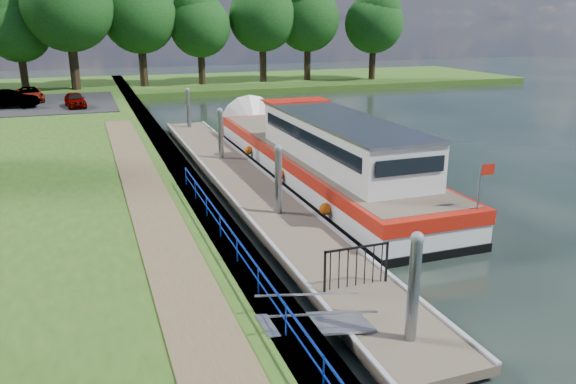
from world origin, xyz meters
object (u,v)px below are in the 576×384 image
object	(u,v)px
barge	(312,154)
car_a	(75,100)
car_b	(9,99)
car_d	(30,94)
pontoon	(245,185)

from	to	relation	value
barge	car_a	world-z (taller)	barge
barge	car_b	bearing A→B (deg)	124.23
car_b	car_d	distance (m)	3.36
barge	car_a	distance (m)	23.55
barge	pontoon	bearing A→B (deg)	-163.85
car_a	car_b	size ratio (longest dim) A/B	0.81
car_b	car_d	bearing A→B (deg)	-9.92
pontoon	barge	size ratio (longest dim) A/B	1.42
car_a	car_d	size ratio (longest dim) A/B	0.79
barge	car_d	size ratio (longest dim) A/B	5.17
pontoon	car_d	world-z (taller)	car_d
pontoon	car_b	size ratio (longest dim) A/B	7.51
car_a	car_b	distance (m)	4.75
car_b	car_d	size ratio (longest dim) A/B	0.98
car_a	car_d	bearing A→B (deg)	120.60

